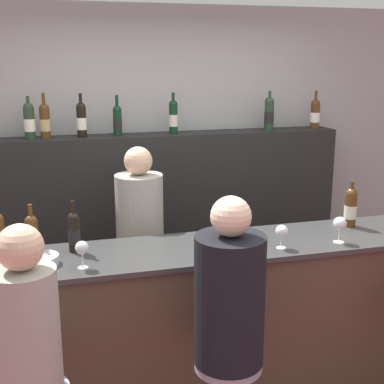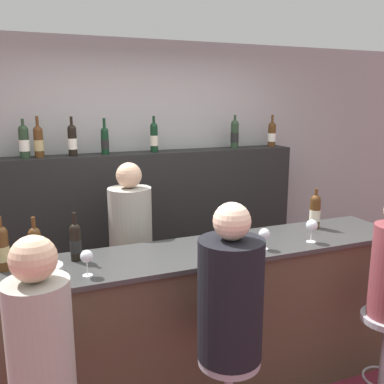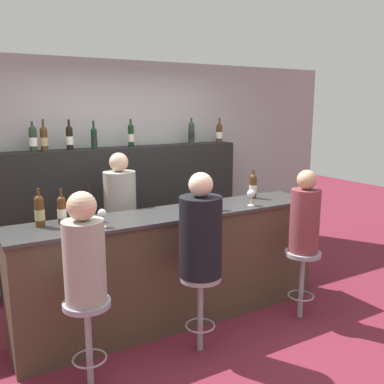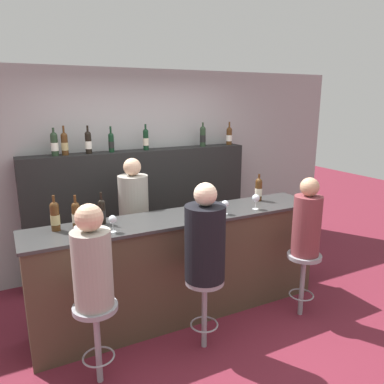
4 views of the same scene
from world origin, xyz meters
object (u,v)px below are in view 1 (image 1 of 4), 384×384
(wine_bottle_backbar_1, at_px, (45,121))
(wine_glass_1, at_px, (282,232))
(wine_bottle_backbar_0, at_px, (29,121))
(bartender, at_px, (141,268))
(wine_bottle_backbar_2, at_px, (81,119))
(wine_bottle_backbar_6, at_px, (315,113))
(wine_bottle_counter_3, at_px, (351,207))
(guest_seated_middle, at_px, (229,293))
(wine_bottle_backbar_5, at_px, (269,113))
(wine_bottle_counter_2, at_px, (74,231))
(wine_glass_0, at_px, (82,248))
(wine_glass_2, at_px, (340,224))
(metal_bowl, at_px, (41,260))
(guest_seated_left, at_px, (26,320))
(wine_bottle_backbar_3, at_px, (117,120))
(wine_bottle_counter_1, at_px, (32,235))
(wine_bottle_backbar_4, at_px, (173,116))

(wine_bottle_backbar_1, distance_m, wine_glass_1, 1.97)
(wine_bottle_backbar_0, relative_size, bartender, 0.20)
(wine_bottle_backbar_2, height_order, wine_bottle_backbar_6, wine_bottle_backbar_2)
(wine_bottle_counter_3, relative_size, wine_bottle_backbar_1, 0.93)
(guest_seated_middle, bearing_deg, wine_bottle_backbar_5, 61.83)
(wine_bottle_counter_2, height_order, wine_bottle_backbar_0, wine_bottle_backbar_0)
(wine_bottle_backbar_1, bearing_deg, bartender, -46.66)
(wine_glass_0, bearing_deg, wine_glass_2, -0.00)
(wine_glass_1, height_order, guest_seated_middle, guest_seated_middle)
(metal_bowl, relative_size, guest_seated_left, 0.24)
(wine_bottle_counter_2, relative_size, wine_bottle_counter_3, 0.98)
(wine_glass_0, distance_m, wine_glass_2, 1.54)
(wine_bottle_backbar_3, bearing_deg, bartender, -85.59)
(wine_bottle_backbar_6, distance_m, wine_glass_1, 1.73)
(wine_bottle_counter_1, height_order, guest_seated_middle, guest_seated_middle)
(wine_bottle_counter_1, xyz_separation_m, wine_glass_1, (1.41, -0.27, -0.02))
(wine_bottle_counter_1, bearing_deg, wine_glass_2, -8.64)
(wine_bottle_backbar_3, distance_m, bartender, 1.16)
(wine_bottle_counter_1, bearing_deg, wine_bottle_backbar_0, 89.83)
(wine_glass_2, distance_m, guest_seated_left, 1.88)
(wine_bottle_counter_2, xyz_separation_m, wine_bottle_backbar_2, (0.15, 1.10, 0.52))
(wine_bottle_backbar_3, distance_m, guest_seated_left, 2.05)
(wine_bottle_backbar_1, distance_m, guest_seated_middle, 2.10)
(wine_bottle_backbar_2, distance_m, bartender, 1.21)
(wine_glass_0, bearing_deg, guest_seated_left, -123.04)
(wine_bottle_backbar_2, bearing_deg, metal_bowl, -105.02)
(wine_bottle_counter_1, height_order, wine_bottle_backbar_1, wine_bottle_backbar_1)
(wine_bottle_backbar_4, xyz_separation_m, guest_seated_left, (-1.12, -1.81, -0.69))
(wine_bottle_backbar_0, relative_size, wine_glass_0, 2.06)
(bartender, bearing_deg, wine_bottle_backbar_5, 27.18)
(wine_glass_0, height_order, guest_seated_middle, guest_seated_middle)
(wine_bottle_backbar_1, distance_m, wine_bottle_backbar_2, 0.27)
(wine_glass_2, bearing_deg, metal_bowl, 176.29)
(guest_seated_left, height_order, guest_seated_middle, guest_seated_middle)
(wine_bottle_backbar_1, xyz_separation_m, bartender, (0.58, -0.62, -0.99))
(wine_bottle_backbar_4, bearing_deg, wine_glass_2, -62.91)
(wine_bottle_backbar_2, relative_size, wine_glass_0, 2.14)
(wine_bottle_backbar_6, xyz_separation_m, bartender, (-1.63, -0.62, -0.98))
(wine_bottle_backbar_1, distance_m, wine_bottle_backbar_5, 1.79)
(wine_bottle_backbar_3, relative_size, bartender, 0.19)
(bartender, bearing_deg, wine_bottle_backbar_0, 138.27)
(wine_bottle_backbar_2, height_order, guest_seated_middle, wine_bottle_backbar_2)
(wine_bottle_backbar_2, bearing_deg, wine_bottle_backbar_0, 180.00)
(guest_seated_middle, bearing_deg, wine_glass_0, 147.04)
(wine_glass_1, bearing_deg, wine_bottle_counter_1, 169.07)
(wine_bottle_backbar_0, relative_size, wine_bottle_backbar_1, 0.94)
(wine_bottle_backbar_0, xyz_separation_m, metal_bowl, (0.04, -1.26, -0.62))
(wine_bottle_counter_1, distance_m, wine_bottle_counter_2, 0.23)
(wine_bottle_backbar_5, xyz_separation_m, wine_glass_0, (-1.65, -1.37, -0.54))
(wine_glass_0, relative_size, wine_glass_1, 1.06)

